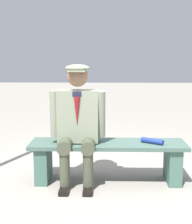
{
  "coord_description": "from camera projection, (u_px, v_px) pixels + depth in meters",
  "views": [
    {
      "loc": [
        0.04,
        3.63,
        1.42
      ],
      "look_at": [
        0.14,
        0.0,
        0.81
      ],
      "focal_mm": 52.65,
      "sensor_mm": 36.0,
      "label": 1
    }
  ],
  "objects": [
    {
      "name": "ground_plane",
      "position": [
        108.0,
        181.0,
        3.81
      ],
      "size": [
        30.0,
        30.0,
        0.0
      ],
      "primitive_type": "plane",
      "color": "gray"
    },
    {
      "name": "bench",
      "position": [
        108.0,
        155.0,
        3.76
      ],
      "size": [
        1.77,
        0.46,
        0.46
      ],
      "color": "#456056",
      "rests_on": "ground"
    },
    {
      "name": "seated_man",
      "position": [
        78.0,
        119.0,
        3.64
      ],
      "size": [
        0.62,
        0.58,
        1.34
      ],
      "color": "gray",
      "rests_on": "ground"
    },
    {
      "name": "rolled_magazine",
      "position": [
        152.0,
        141.0,
        3.67
      ],
      "size": [
        0.25,
        0.19,
        0.06
      ],
      "primitive_type": "cylinder",
      "rotation": [
        0.0,
        1.57,
        -0.57
      ],
      "color": "navy",
      "rests_on": "bench"
    }
  ]
}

